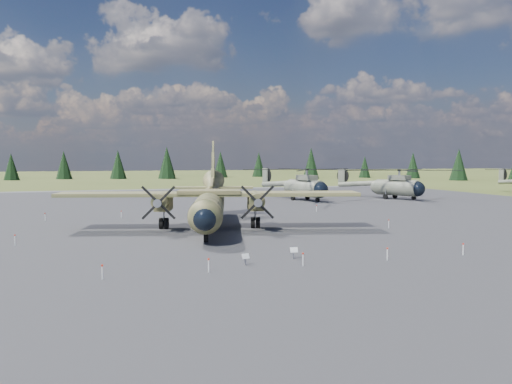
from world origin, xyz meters
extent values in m
plane|color=#58602B|center=(0.00, 0.00, 0.00)|extent=(500.00, 500.00, 0.00)
cube|color=slate|center=(0.00, 10.00, 0.00)|extent=(120.00, 120.00, 0.04)
cylinder|color=#353C20|center=(-0.35, 3.92, 2.25)|extent=(6.83, 17.73, 2.74)
sphere|color=#353C20|center=(-2.44, -4.62, 2.25)|extent=(3.24, 3.24, 2.68)
sphere|color=black|center=(-2.56, -5.14, 2.20)|extent=(2.38, 2.38, 1.97)
cube|color=black|center=(-2.06, -3.10, 2.98)|extent=(2.27, 1.98, 0.54)
cone|color=#353C20|center=(2.39, 15.12, 3.27)|extent=(4.20, 7.16, 4.11)
cube|color=#ABADB0|center=(-0.11, 4.87, 1.12)|extent=(3.20, 6.13, 0.49)
cube|color=#2E391E|center=(-0.23, 4.40, 3.37)|extent=(28.31, 9.96, 0.34)
cube|color=#353C20|center=(-0.23, 4.40, 3.58)|extent=(6.53, 4.81, 0.34)
cylinder|color=#353C20|center=(-4.57, 5.16, 2.83)|extent=(2.63, 5.28, 1.47)
cube|color=#353C20|center=(-4.38, 5.92, 2.20)|extent=(2.21, 3.57, 0.78)
cone|color=gray|center=(-5.32, 2.07, 2.83)|extent=(0.93, 1.03, 0.74)
cylinder|color=black|center=(-4.38, 5.92, 0.54)|extent=(1.09, 1.25, 1.07)
cylinder|color=#353C20|center=(3.97, 3.07, 2.83)|extent=(2.63, 5.28, 1.47)
cube|color=#353C20|center=(4.16, 3.83, 2.20)|extent=(2.21, 3.57, 0.78)
cone|color=gray|center=(3.22, -0.02, 2.83)|extent=(0.93, 1.03, 0.74)
cylinder|color=black|center=(4.16, 3.83, 0.54)|extent=(1.09, 1.25, 1.07)
cube|color=#353C20|center=(1.51, 11.51, 3.86)|extent=(2.02, 7.23, 1.64)
cube|color=#2E391E|center=(2.51, 15.59, 3.32)|extent=(9.62, 4.32, 0.21)
cylinder|color=gray|center=(-2.16, -3.48, 1.25)|extent=(0.17, 0.17, 0.88)
cylinder|color=black|center=(-2.16, -3.48, 0.54)|extent=(0.55, 0.97, 0.91)
cylinder|color=gray|center=(21.02, 31.86, 2.00)|extent=(4.52, 8.21, 2.70)
sphere|color=black|center=(21.97, 28.08, 1.95)|extent=(3.02, 3.02, 2.49)
sphere|color=gray|center=(20.08, 35.64, 2.00)|extent=(3.02, 3.02, 2.49)
cube|color=gray|center=(21.13, 31.44, 3.73)|extent=(2.62, 3.80, 0.81)
cylinder|color=gray|center=(21.13, 31.44, 4.54)|extent=(0.47, 0.47, 1.08)
cylinder|color=gray|center=(19.09, 39.58, 2.38)|extent=(3.12, 9.18, 1.55)
cube|color=gray|center=(18.11, 43.51, 3.73)|extent=(0.60, 1.53, 2.60)
cylinder|color=black|center=(18.48, 43.60, 3.73)|extent=(0.75, 2.74, 2.81)
cylinder|color=black|center=(21.81, 28.71, 0.43)|extent=(0.47, 0.79, 0.74)
cylinder|color=black|center=(19.29, 32.77, 0.43)|extent=(0.53, 0.92, 0.87)
cylinder|color=gray|center=(19.29, 32.77, 1.00)|extent=(0.18, 0.18, 1.57)
cylinder|color=black|center=(22.13, 33.48, 0.43)|extent=(0.53, 0.92, 0.87)
cylinder|color=gray|center=(22.13, 33.48, 1.00)|extent=(0.18, 0.18, 1.57)
cylinder|color=gray|center=(36.73, 30.05, 1.94)|extent=(5.53, 7.94, 2.62)
sphere|color=black|center=(38.31, 26.63, 1.88)|extent=(3.19, 3.19, 2.41)
sphere|color=gray|center=(35.16, 33.47, 1.94)|extent=(3.19, 3.19, 2.41)
cube|color=gray|center=(36.91, 29.67, 3.61)|extent=(3.02, 3.79, 0.78)
cylinder|color=gray|center=(36.91, 29.67, 4.39)|extent=(0.50, 0.50, 1.05)
cylinder|color=gray|center=(33.52, 37.04, 2.30)|extent=(4.53, 8.48, 1.50)
cube|color=gray|center=(31.88, 40.60, 3.61)|extent=(0.82, 1.43, 2.51)
cylinder|color=black|center=(32.21, 40.75, 3.61)|extent=(1.19, 2.50, 2.72)
cylinder|color=black|center=(38.05, 27.20, 0.42)|extent=(0.56, 0.77, 0.71)
cylinder|color=black|center=(34.92, 30.60, 0.42)|extent=(0.64, 0.89, 0.84)
cylinder|color=gray|center=(34.92, 30.60, 0.97)|extent=(0.19, 0.19, 1.52)
cylinder|color=black|center=(37.49, 31.78, 0.42)|extent=(0.64, 0.89, 0.84)
cylinder|color=gray|center=(37.49, 31.78, 0.97)|extent=(0.19, 0.19, 1.52)
cube|color=gray|center=(68.14, 40.81, 3.50)|extent=(0.43, 1.44, 2.43)
cylinder|color=black|center=(68.49, 40.76, 3.50)|extent=(0.45, 2.62, 2.64)
cube|color=gray|center=(-1.38, -12.19, 0.30)|extent=(0.10, 0.10, 0.60)
cube|color=white|center=(-1.38, -12.25, 0.59)|extent=(0.51, 0.31, 0.34)
cube|color=gray|center=(2.26, -11.23, 0.32)|extent=(0.10, 0.10, 0.63)
cube|color=white|center=(2.26, -11.29, 0.62)|extent=(0.53, 0.27, 0.36)
cylinder|color=white|center=(-10.00, -13.50, 0.40)|extent=(0.07, 0.07, 0.80)
cylinder|color=red|center=(-10.00, -13.50, 0.80)|extent=(0.12, 0.12, 0.10)
cylinder|color=white|center=(-4.00, -13.50, 0.40)|extent=(0.07, 0.07, 0.80)
cylinder|color=red|center=(-4.00, -13.50, 0.80)|extent=(0.12, 0.12, 0.10)
cylinder|color=white|center=(2.00, -13.50, 0.40)|extent=(0.07, 0.07, 0.80)
cylinder|color=red|center=(2.00, -13.50, 0.80)|extent=(0.12, 0.12, 0.10)
cylinder|color=white|center=(8.00, -13.50, 0.40)|extent=(0.07, 0.07, 0.80)
cylinder|color=red|center=(8.00, -13.50, 0.80)|extent=(0.12, 0.12, 0.10)
cylinder|color=white|center=(14.00, -13.50, 0.40)|extent=(0.07, 0.07, 0.80)
cylinder|color=red|center=(14.00, -13.50, 0.80)|extent=(0.12, 0.12, 0.10)
cylinder|color=white|center=(-16.00, 16.00, 0.40)|extent=(0.07, 0.07, 0.80)
cylinder|color=red|center=(-16.00, 16.00, 0.80)|extent=(0.12, 0.12, 0.10)
cylinder|color=white|center=(-8.00, 16.00, 0.40)|extent=(0.07, 0.07, 0.80)
cylinder|color=red|center=(-8.00, 16.00, 0.80)|extent=(0.12, 0.12, 0.10)
cylinder|color=white|center=(0.00, 16.00, 0.40)|extent=(0.07, 0.07, 0.80)
cylinder|color=red|center=(0.00, 16.00, 0.80)|extent=(0.12, 0.12, 0.10)
cylinder|color=white|center=(8.00, 16.00, 0.40)|extent=(0.07, 0.07, 0.80)
cylinder|color=red|center=(8.00, 16.00, 0.80)|extent=(0.12, 0.12, 0.10)
cylinder|color=white|center=(16.00, 16.00, 0.40)|extent=(0.07, 0.07, 0.80)
cylinder|color=red|center=(16.00, 16.00, 0.80)|extent=(0.12, 0.12, 0.10)
cylinder|color=white|center=(-16.50, 0.00, 0.40)|extent=(0.07, 0.07, 0.80)
cylinder|color=red|center=(-16.50, 0.00, 0.80)|extent=(0.12, 0.12, 0.10)
cylinder|color=white|center=(16.50, 0.00, 0.40)|extent=(0.07, 0.07, 0.80)
cylinder|color=red|center=(16.50, 0.00, 0.80)|extent=(0.12, 0.12, 0.10)
cone|color=black|center=(96.93, 89.16, 4.98)|extent=(5.58, 5.58, 9.96)
cone|color=black|center=(93.96, 109.09, 4.51)|extent=(5.05, 5.05, 9.01)
cone|color=black|center=(80.15, 118.23, 3.89)|extent=(4.35, 4.35, 7.77)
cone|color=black|center=(58.61, 116.81, 5.31)|extent=(5.95, 5.95, 10.62)
cone|color=black|center=(46.42, 138.27, 4.65)|extent=(5.21, 5.21, 9.30)
cone|color=black|center=(31.37, 137.47, 4.78)|extent=(5.35, 5.35, 9.56)
cone|color=black|center=(10.88, 129.68, 5.45)|extent=(6.10, 6.10, 10.89)
cone|color=black|center=(-5.13, 133.23, 4.88)|extent=(5.47, 5.47, 9.76)
cone|color=black|center=(-22.54, 136.40, 4.69)|extent=(5.25, 5.25, 9.38)
cone|color=black|center=(-37.93, 132.23, 4.29)|extent=(4.81, 4.81, 8.59)
camera|label=1|loc=(-9.81, -42.10, 6.70)|focal=35.00mm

